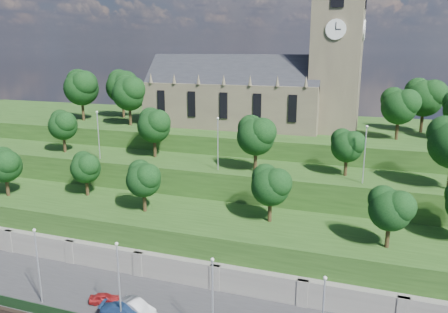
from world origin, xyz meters
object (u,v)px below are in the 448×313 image
at_px(church, 260,86).
at_px(car_right, 123,310).
at_px(car_left, 105,298).
at_px(car_middle, 136,307).

relative_size(church, car_right, 8.01).
xyz_separation_m(church, car_left, (-6.21, -41.32, -19.96)).
xyz_separation_m(car_left, car_middle, (4.30, -0.63, 0.17)).
xyz_separation_m(church, car_middle, (-1.91, -41.95, -19.79)).
bearing_deg(car_right, car_middle, -59.17).
relative_size(car_left, car_middle, 0.75).
bearing_deg(car_middle, car_left, 95.01).
distance_m(church, car_left, 46.30).
bearing_deg(car_right, car_left, 55.73).
relative_size(car_middle, car_right, 0.92).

